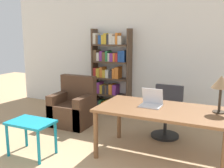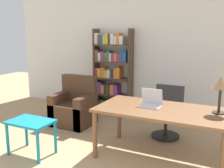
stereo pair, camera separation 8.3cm
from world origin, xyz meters
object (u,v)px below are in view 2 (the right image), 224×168
at_px(office_chair, 167,113).
at_px(side_table_blue, 31,126).
at_px(laptop, 151,102).
at_px(armchair, 74,109).
at_px(bookshelf, 111,73).
at_px(desk, 162,114).
at_px(table_lamp, 221,84).

bearing_deg(office_chair, side_table_blue, -135.56).
distance_m(laptop, side_table_blue, 1.83).
bearing_deg(office_chair, armchair, -173.15).
distance_m(office_chair, side_table_blue, 2.32).
bearing_deg(armchair, side_table_blue, -82.62).
relative_size(side_table_blue, bookshelf, 0.35).
height_order(laptop, armchair, laptop).
xyz_separation_m(office_chair, armchair, (-1.84, -0.22, -0.09)).
bearing_deg(side_table_blue, bookshelf, 88.34).
relative_size(desk, table_lamp, 3.61).
bearing_deg(desk, office_chair, 98.96).
xyz_separation_m(table_lamp, side_table_blue, (-2.54, -0.89, -0.71)).
distance_m(table_lamp, bookshelf, 2.99).
bearing_deg(armchair, bookshelf, 77.50).
distance_m(laptop, office_chair, 0.91).
bearing_deg(table_lamp, armchair, 169.26).
relative_size(desk, laptop, 5.91).
xyz_separation_m(table_lamp, bookshelf, (-2.47, 1.67, -0.25)).
distance_m(desk, side_table_blue, 1.95).
height_order(office_chair, armchair, armchair).
bearing_deg(bookshelf, armchair, -102.50).
bearing_deg(laptop, table_lamp, 4.71).
xyz_separation_m(laptop, armchair, (-1.79, 0.59, -0.49)).
distance_m(desk, table_lamp, 0.90).
bearing_deg(desk, table_lamp, 10.91).
xyz_separation_m(armchair, bookshelf, (0.26, 1.15, 0.59)).
height_order(desk, armchair, armchair).
relative_size(desk, side_table_blue, 2.80).
distance_m(desk, bookshelf, 2.51).
bearing_deg(table_lamp, side_table_blue, -160.77).
bearing_deg(armchair, table_lamp, -10.74).
distance_m(table_lamp, armchair, 2.89).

